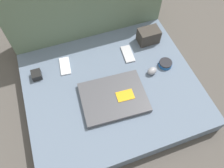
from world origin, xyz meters
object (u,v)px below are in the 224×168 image
object	(u,v)px
laptop	(114,97)
computer_mouse	(152,71)
phone_silver	(128,54)
phone_black	(65,66)
charger_brick	(37,75)
camera_pouch	(149,36)
speaker_puck	(165,64)

from	to	relation	value
laptop	computer_mouse	distance (m)	0.27
laptop	phone_silver	xyz separation A→B (m)	(0.18, 0.25, -0.01)
phone_black	charger_brick	size ratio (longest dim) A/B	2.15
computer_mouse	phone_black	size ratio (longest dim) A/B	0.53
phone_black	charger_brick	distance (m)	0.16
camera_pouch	speaker_puck	bearing A→B (deg)	-85.21
laptop	charger_brick	world-z (taller)	charger_brick
computer_mouse	charger_brick	size ratio (longest dim) A/B	1.15
phone_silver	phone_black	size ratio (longest dim) A/B	1.02
charger_brick	phone_black	bearing A→B (deg)	6.04
phone_silver	charger_brick	world-z (taller)	charger_brick
computer_mouse	phone_silver	xyz separation A→B (m)	(-0.08, 0.17, -0.01)
speaker_puck	charger_brick	bearing A→B (deg)	166.83
speaker_puck	phone_black	bearing A→B (deg)	161.51
phone_silver	phone_black	bearing A→B (deg)	178.88
speaker_puck	charger_brick	size ratio (longest dim) A/B	1.30
speaker_puck	camera_pouch	xyz separation A→B (m)	(-0.02, 0.21, 0.03)
speaker_puck	camera_pouch	world-z (taller)	camera_pouch
camera_pouch	phone_silver	bearing A→B (deg)	-158.89
computer_mouse	phone_black	world-z (taller)	computer_mouse
charger_brick	phone_silver	bearing A→B (deg)	-2.20
computer_mouse	charger_brick	world-z (taller)	computer_mouse
computer_mouse	phone_black	xyz separation A→B (m)	(-0.45, 0.21, -0.01)
phone_silver	phone_black	xyz separation A→B (m)	(-0.38, 0.04, -0.00)
camera_pouch	laptop	bearing A→B (deg)	-137.12
speaker_puck	camera_pouch	size ratio (longest dim) A/B	0.61
charger_brick	computer_mouse	bearing A→B (deg)	-17.19
laptop	computer_mouse	size ratio (longest dim) A/B	5.18
laptop	phone_black	xyz separation A→B (m)	(-0.19, 0.29, -0.01)
laptop	camera_pouch	xyz separation A→B (m)	(0.34, 0.31, 0.03)
phone_black	charger_brick	world-z (taller)	charger_brick
laptop	computer_mouse	xyz separation A→B (m)	(0.26, 0.08, 0.01)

